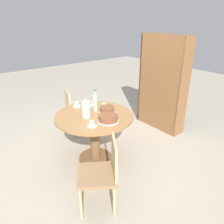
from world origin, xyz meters
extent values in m
plane|color=#B2A893|center=(0.00, 0.00, 0.00)|extent=(14.00, 14.00, 0.00)
cylinder|color=brown|center=(0.00, 0.00, 0.01)|extent=(0.51, 0.51, 0.03)
cylinder|color=brown|center=(0.00, 0.00, 0.37)|extent=(0.15, 0.15, 0.68)
cylinder|color=#9E7042|center=(0.00, 0.00, 0.73)|extent=(1.13, 1.13, 0.04)
cylinder|color=tan|center=(0.52, -0.55, 0.20)|extent=(0.03, 0.03, 0.40)
cylinder|color=tan|center=(0.82, -0.75, 0.20)|extent=(0.03, 0.03, 0.40)
cylinder|color=tan|center=(0.71, -0.25, 0.20)|extent=(0.03, 0.03, 0.40)
cylinder|color=tan|center=(1.02, -0.45, 0.20)|extent=(0.03, 0.03, 0.40)
cube|color=#93704C|center=(0.77, -0.50, 0.43)|extent=(0.58, 0.58, 0.04)
cube|color=tan|center=(0.88, -0.33, 0.65)|extent=(0.35, 0.24, 0.40)
cylinder|color=tan|center=(-0.66, 0.38, 0.20)|extent=(0.03, 0.03, 0.40)
cylinder|color=tan|center=(-1.00, 0.48, 0.20)|extent=(0.03, 0.03, 0.40)
cylinder|color=tan|center=(-0.76, 0.03, 0.20)|extent=(0.03, 0.03, 0.40)
cylinder|color=tan|center=(-1.10, 0.13, 0.20)|extent=(0.03, 0.03, 0.40)
cube|color=#93704C|center=(-0.88, 0.26, 0.43)|extent=(0.52, 0.52, 0.04)
cube|color=tan|center=(-0.93, 0.07, 0.65)|extent=(0.39, 0.14, 0.40)
cube|color=brown|center=(0.33, 1.65, 0.89)|extent=(0.04, 0.28, 1.77)
cube|color=brown|center=(-0.59, 1.65, 0.89)|extent=(0.04, 0.28, 1.77)
cube|color=brown|center=(-0.13, 1.52, 0.89)|extent=(0.96, 0.02, 1.77)
cube|color=brown|center=(-0.13, 1.65, 0.02)|extent=(0.89, 0.27, 0.04)
cube|color=brown|center=(-0.13, 1.65, 0.35)|extent=(0.89, 0.27, 0.04)
cube|color=brown|center=(-0.13, 1.65, 0.71)|extent=(0.89, 0.27, 0.04)
cube|color=brown|center=(-0.13, 1.65, 1.06)|extent=(0.89, 0.27, 0.04)
cube|color=brown|center=(-0.13, 1.65, 1.42)|extent=(0.89, 0.27, 0.04)
cube|color=brown|center=(-0.13, 1.65, 1.75)|extent=(0.89, 0.27, 0.04)
cube|color=black|center=(0.11, 1.64, 0.14)|extent=(0.41, 0.21, 0.21)
cube|color=#234793|center=(-0.37, 1.64, 0.15)|extent=(0.41, 0.21, 0.22)
cube|color=#28703D|center=(0.14, 1.64, 0.50)|extent=(0.36, 0.21, 0.26)
cube|color=#703384|center=(-0.40, 1.64, 0.52)|extent=(0.36, 0.21, 0.29)
cube|color=teal|center=(0.13, 1.64, 0.86)|extent=(0.37, 0.21, 0.27)
cube|color=#28703D|center=(-0.39, 1.64, 0.87)|extent=(0.37, 0.21, 0.28)
cube|color=#234793|center=(0.12, 1.64, 1.22)|extent=(0.40, 0.21, 0.28)
cube|color=#703384|center=(-0.38, 1.64, 1.22)|extent=(0.40, 0.21, 0.28)
cube|color=beige|center=(0.16, 1.64, 1.58)|extent=(0.31, 0.21, 0.29)
cube|color=orange|center=(-0.42, 1.64, 1.54)|extent=(0.31, 0.21, 0.21)
cylinder|color=silver|center=(0.00, -0.13, 0.86)|extent=(0.12, 0.12, 0.24)
cone|color=silver|center=(0.00, -0.13, 0.99)|extent=(0.10, 0.10, 0.02)
sphere|color=silver|center=(0.00, -0.13, 1.01)|extent=(0.02, 0.02, 0.02)
cylinder|color=#99C6A3|center=(-0.13, 0.12, 0.87)|extent=(0.08, 0.08, 0.24)
cylinder|color=#99C6A3|center=(-0.13, 0.12, 1.02)|extent=(0.04, 0.04, 0.07)
cylinder|color=#2D5184|center=(-0.13, 0.12, 1.06)|extent=(0.04, 0.04, 0.01)
cylinder|color=silver|center=(0.29, 0.03, 0.75)|extent=(0.29, 0.29, 0.01)
cylinder|color=brown|center=(0.29, 0.03, 0.80)|extent=(0.26, 0.26, 0.08)
cylinder|color=silver|center=(0.06, 0.20, 0.75)|extent=(0.24, 0.24, 0.01)
cylinder|color=brown|center=(0.06, 0.20, 0.80)|extent=(0.21, 0.21, 0.08)
cylinder|color=white|center=(-0.32, 0.20, 0.75)|extent=(0.12, 0.12, 0.01)
cylinder|color=silver|center=(-0.32, 0.20, 0.79)|extent=(0.07, 0.07, 0.06)
cylinder|color=white|center=(-0.13, 0.27, 0.75)|extent=(0.12, 0.12, 0.01)
cylinder|color=silver|center=(-0.13, 0.27, 0.79)|extent=(0.07, 0.07, 0.06)
cylinder|color=white|center=(-0.44, -0.03, 0.75)|extent=(0.12, 0.12, 0.01)
cylinder|color=silver|center=(-0.44, -0.03, 0.79)|extent=(0.07, 0.07, 0.06)
cylinder|color=white|center=(0.28, -0.22, 0.75)|extent=(0.12, 0.12, 0.01)
cylinder|color=silver|center=(0.28, -0.22, 0.79)|extent=(0.07, 0.07, 0.06)
camera|label=1|loc=(2.39, -1.57, 2.03)|focal=35.00mm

